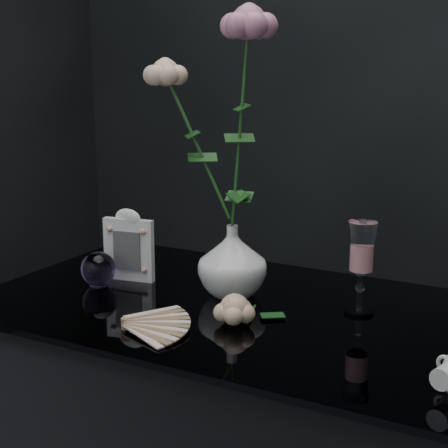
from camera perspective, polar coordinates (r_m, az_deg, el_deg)
The scene contains 7 objects.
vase at distance 1.33m, azimuth 0.69°, elevation -3.07°, with size 0.13×0.13×0.14m, color white.
wine_glass at distance 1.26m, azimuth 11.32°, elevation -3.61°, with size 0.05×0.05×0.17m, color white, non-canonical shape.
picture_frame at distance 1.44m, azimuth -7.92°, elevation -1.71°, with size 0.11×0.09×0.15m, color white, non-canonical shape.
paperweight at distance 1.42m, azimuth -10.42°, elevation -3.68°, with size 0.07×0.07×0.07m, color #916EB3, non-canonical shape.
paper_fan at distance 1.19m, azimuth -8.24°, elevation -8.11°, with size 0.22×0.18×0.02m, color #F4DEC3, non-canonical shape.
loose_rose at distance 1.20m, azimuth 0.88°, elevation -7.09°, with size 0.12×0.16×0.05m, color beige, non-canonical shape.
roses at distance 1.29m, azimuth -0.53°, elevation 8.67°, with size 0.24×0.12×0.46m.
Camera 1 is at (0.53, -1.03, 1.20)m, focal length 55.00 mm.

